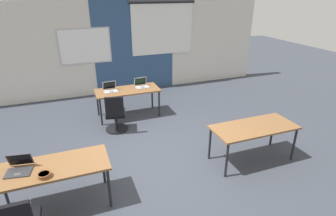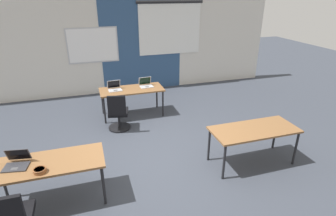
{
  "view_description": "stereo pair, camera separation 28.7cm",
  "coord_description": "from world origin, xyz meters",
  "px_view_note": "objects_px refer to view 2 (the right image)",
  "views": [
    {
      "loc": [
        -1.33,
        -4.22,
        3.06
      ],
      "look_at": [
        0.38,
        0.31,
        0.93
      ],
      "focal_mm": 29.1,
      "sensor_mm": 36.0,
      "label": 1
    },
    {
      "loc": [
        -1.06,
        -4.32,
        3.06
      ],
      "look_at": [
        0.38,
        0.31,
        0.93
      ],
      "focal_mm": 29.1,
      "sensor_mm": 36.0,
      "label": 2
    }
  ],
  "objects_px": {
    "desk_far_center": "(132,91)",
    "laptop_far_right": "(146,85)",
    "chair_far_left": "(118,115)",
    "laptop_near_left_end": "(17,163)",
    "snack_bowl": "(40,170)",
    "desk_near_left": "(49,166)",
    "desk_near_right": "(254,132)",
    "laptop_far_left": "(115,88)"
  },
  "relations": [
    {
      "from": "desk_near_left",
      "to": "snack_bowl",
      "type": "distance_m",
      "value": 0.26
    },
    {
      "from": "desk_near_left",
      "to": "laptop_far_left",
      "type": "xyz_separation_m",
      "value": [
        1.33,
        2.85,
        0.11
      ]
    },
    {
      "from": "laptop_far_right",
      "to": "laptop_near_left_end",
      "type": "xyz_separation_m",
      "value": [
        -2.56,
        -2.84,
        -0.0
      ]
    },
    {
      "from": "desk_near_right",
      "to": "desk_far_center",
      "type": "xyz_separation_m",
      "value": [
        -1.75,
        2.8,
        0.0
      ]
    },
    {
      "from": "desk_near_left",
      "to": "desk_near_right",
      "type": "height_order",
      "value": "same"
    },
    {
      "from": "chair_far_left",
      "to": "desk_far_center",
      "type": "bearing_deg",
      "value": -110.13
    },
    {
      "from": "laptop_near_left_end",
      "to": "snack_bowl",
      "type": "relative_size",
      "value": 2.13
    },
    {
      "from": "chair_far_left",
      "to": "laptop_near_left_end",
      "type": "xyz_separation_m",
      "value": [
        -1.7,
        -2.02,
        0.39
      ]
    },
    {
      "from": "desk_near_right",
      "to": "chair_far_left",
      "type": "xyz_separation_m",
      "value": [
        -2.21,
        2.07,
        -0.28
      ]
    },
    {
      "from": "laptop_far_left",
      "to": "laptop_near_left_end",
      "type": "relative_size",
      "value": 0.93
    },
    {
      "from": "laptop_far_left",
      "to": "chair_far_left",
      "type": "height_order",
      "value": "laptop_far_left"
    },
    {
      "from": "desk_near_left",
      "to": "laptop_far_right",
      "type": "bearing_deg",
      "value": 53.37
    },
    {
      "from": "chair_far_left",
      "to": "laptop_near_left_end",
      "type": "relative_size",
      "value": 2.44
    },
    {
      "from": "desk_near_left",
      "to": "desk_far_center",
      "type": "xyz_separation_m",
      "value": [
        1.75,
        2.8,
        0.0
      ]
    },
    {
      "from": "desk_far_center",
      "to": "laptop_far_right",
      "type": "distance_m",
      "value": 0.42
    },
    {
      "from": "desk_far_center",
      "to": "snack_bowl",
      "type": "xyz_separation_m",
      "value": [
        -1.84,
        -3.03,
        0.1
      ]
    },
    {
      "from": "desk_far_center",
      "to": "snack_bowl",
      "type": "height_order",
      "value": "snack_bowl"
    },
    {
      "from": "desk_near_left",
      "to": "chair_far_left",
      "type": "height_order",
      "value": "chair_far_left"
    },
    {
      "from": "desk_near_right",
      "to": "laptop_near_left_end",
      "type": "height_order",
      "value": "laptop_near_left_end"
    },
    {
      "from": "desk_near_right",
      "to": "laptop_far_right",
      "type": "relative_size",
      "value": 4.55
    },
    {
      "from": "desk_far_center",
      "to": "snack_bowl",
      "type": "relative_size",
      "value": 9.01
    },
    {
      "from": "desk_near_right",
      "to": "desk_far_center",
      "type": "relative_size",
      "value": 1.0
    },
    {
      "from": "desk_near_right",
      "to": "laptop_far_right",
      "type": "height_order",
      "value": "laptop_far_right"
    },
    {
      "from": "chair_far_left",
      "to": "laptop_far_left",
      "type": "bearing_deg",
      "value": -81.17
    },
    {
      "from": "desk_near_left",
      "to": "laptop_near_left_end",
      "type": "height_order",
      "value": "laptop_near_left_end"
    },
    {
      "from": "desk_far_center",
      "to": "laptop_far_right",
      "type": "bearing_deg",
      "value": 12.5
    },
    {
      "from": "laptop_far_left",
      "to": "desk_near_right",
      "type": "bearing_deg",
      "value": -56.89
    },
    {
      "from": "laptop_far_left",
      "to": "laptop_near_left_end",
      "type": "bearing_deg",
      "value": -126.02
    },
    {
      "from": "desk_near_left",
      "to": "desk_near_right",
      "type": "xyz_separation_m",
      "value": [
        3.5,
        0.0,
        0.0
      ]
    },
    {
      "from": "desk_far_center",
      "to": "chair_far_left",
      "type": "distance_m",
      "value": 0.91
    },
    {
      "from": "desk_near_left",
      "to": "desk_near_right",
      "type": "distance_m",
      "value": 3.5
    },
    {
      "from": "desk_near_right",
      "to": "laptop_far_left",
      "type": "xyz_separation_m",
      "value": [
        -2.17,
        2.85,
        0.11
      ]
    },
    {
      "from": "desk_near_right",
      "to": "laptop_far_left",
      "type": "height_order",
      "value": "laptop_far_left"
    },
    {
      "from": "desk_near_right",
      "to": "laptop_far_left",
      "type": "bearing_deg",
      "value": 127.21
    },
    {
      "from": "laptop_far_left",
      "to": "desk_near_left",
      "type": "bearing_deg",
      "value": -119.13
    },
    {
      "from": "chair_far_left",
      "to": "laptop_far_right",
      "type": "bearing_deg",
      "value": -124.2
    },
    {
      "from": "laptop_far_left",
      "to": "laptop_near_left_end",
      "type": "distance_m",
      "value": 3.31
    },
    {
      "from": "desk_near_right",
      "to": "laptop_far_left",
      "type": "distance_m",
      "value": 3.59
    },
    {
      "from": "laptop_near_left_end",
      "to": "laptop_far_left",
      "type": "bearing_deg",
      "value": 67.84
    },
    {
      "from": "desk_far_center",
      "to": "chair_far_left",
      "type": "relative_size",
      "value": 1.74
    },
    {
      "from": "desk_near_right",
      "to": "snack_bowl",
      "type": "distance_m",
      "value": 3.59
    },
    {
      "from": "snack_bowl",
      "to": "desk_far_center",
      "type": "bearing_deg",
      "value": 58.74
    }
  ]
}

